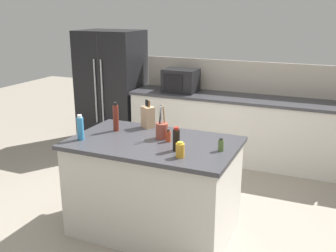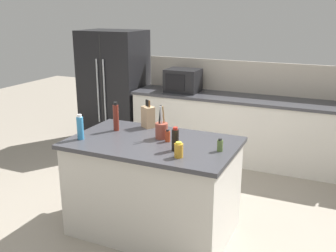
# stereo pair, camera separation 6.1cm
# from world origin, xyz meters

# --- Properties ---
(ground_plane) EXTENTS (14.00, 14.00, 0.00)m
(ground_plane) POSITION_xyz_m (0.00, 0.00, 0.00)
(ground_plane) COLOR gray
(back_counter_run) EXTENTS (3.19, 0.66, 0.94)m
(back_counter_run) POSITION_xyz_m (0.30, 2.20, 0.47)
(back_counter_run) COLOR beige
(back_counter_run) RESTS_ON ground_plane
(wall_backsplash) EXTENTS (3.15, 0.03, 0.46)m
(wall_backsplash) POSITION_xyz_m (0.30, 2.52, 1.17)
(wall_backsplash) COLOR #B2A899
(wall_backsplash) RESTS_ON back_counter_run
(kitchen_island) EXTENTS (1.57, 0.97, 0.94)m
(kitchen_island) POSITION_xyz_m (0.00, 0.00, 0.47)
(kitchen_island) COLOR beige
(kitchen_island) RESTS_ON ground_plane
(refrigerator) EXTENTS (0.97, 0.75, 1.80)m
(refrigerator) POSITION_xyz_m (-1.82, 2.25, 0.90)
(refrigerator) COLOR black
(refrigerator) RESTS_ON ground_plane
(microwave) EXTENTS (0.48, 0.39, 0.34)m
(microwave) POSITION_xyz_m (-0.60, 2.20, 1.11)
(microwave) COLOR black
(microwave) RESTS_ON back_counter_run
(knife_block) EXTENTS (0.16, 0.16, 0.29)m
(knife_block) POSITION_xyz_m (-0.24, 0.38, 1.05)
(knife_block) COLOR tan
(knife_block) RESTS_ON kitchen_island
(utensil_crock) EXTENTS (0.12, 0.12, 0.32)m
(utensil_crock) POSITION_xyz_m (0.04, 0.11, 1.02)
(utensil_crock) COLOR brown
(utensil_crock) RESTS_ON kitchen_island
(spice_jar_oregano) EXTENTS (0.05, 0.05, 0.11)m
(spice_jar_oregano) POSITION_xyz_m (0.65, -0.00, 0.99)
(spice_jar_oregano) COLOR #567038
(spice_jar_oregano) RESTS_ON kitchen_island
(vinegar_bottle) EXTENTS (0.06, 0.06, 0.30)m
(vinegar_bottle) POSITION_xyz_m (-0.48, 0.14, 1.08)
(vinegar_bottle) COLOR maroon
(vinegar_bottle) RESTS_ON kitchen_island
(dish_soap_bottle) EXTENTS (0.06, 0.06, 0.24)m
(dish_soap_bottle) POSITION_xyz_m (-0.64, -0.23, 1.05)
(dish_soap_bottle) COLOR #3384BC
(dish_soap_bottle) RESTS_ON kitchen_island
(soy_sauce_bottle) EXTENTS (0.06, 0.06, 0.21)m
(soy_sauce_bottle) POSITION_xyz_m (0.29, -0.14, 1.04)
(soy_sauce_bottle) COLOR black
(soy_sauce_bottle) RESTS_ON kitchen_island
(honey_jar) EXTENTS (0.08, 0.08, 0.13)m
(honey_jar) POSITION_xyz_m (0.38, -0.28, 1.00)
(honey_jar) COLOR gold
(honey_jar) RESTS_ON kitchen_island
(spice_jar_paprika) EXTENTS (0.05, 0.05, 0.12)m
(spice_jar_paprika) POSITION_xyz_m (0.14, 0.04, 0.99)
(spice_jar_paprika) COLOR #B73D1E
(spice_jar_paprika) RESTS_ON kitchen_island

